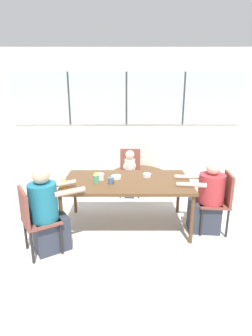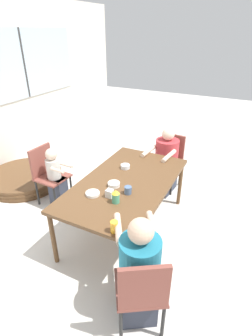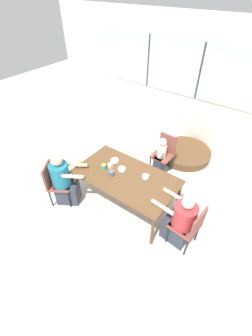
{
  "view_description": "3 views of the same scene",
  "coord_description": "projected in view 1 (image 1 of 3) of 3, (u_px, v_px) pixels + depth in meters",
  "views": [
    {
      "loc": [
        -0.01,
        -3.44,
        1.91
      ],
      "look_at": [
        0.0,
        0.0,
        0.88
      ],
      "focal_mm": 28.0,
      "sensor_mm": 36.0,
      "label": 1
    },
    {
      "loc": [
        -2.34,
        -1.17,
        2.29
      ],
      "look_at": [
        0.0,
        0.0,
        0.88
      ],
      "focal_mm": 28.0,
      "sensor_mm": 36.0,
      "label": 2
    },
    {
      "loc": [
        1.66,
        -2.26,
        3.32
      ],
      "look_at": [
        0.0,
        0.0,
        0.88
      ],
      "focal_mm": 24.0,
      "sensor_mm": 36.0,
      "label": 3
    }
  ],
  "objects": [
    {
      "name": "ground_plane",
      "position": [
        126.0,
        226.0,
        3.84
      ],
      "size": [
        16.0,
        16.0,
        0.0
      ],
      "primitive_type": "plane",
      "color": "beige"
    },
    {
      "name": "wall_back_with_windows",
      "position": [
        126.0,
        112.0,
        6.04
      ],
      "size": [
        8.4,
        0.08,
        2.8
      ],
      "color": "silver",
      "rests_on": "ground_plane"
    },
    {
      "name": "dining_table",
      "position": [
        126.0,
        184.0,
        3.66
      ],
      "size": [
        1.75,
        0.99,
        0.7
      ],
      "color": "brown",
      "rests_on": "ground_plane"
    },
    {
      "name": "chair_for_woman_green_shirt",
      "position": [
        220.0,
        197.0,
        3.58
      ],
      "size": [
        0.44,
        0.44,
        0.85
      ],
      "rotation": [
        0.0,
        0.0,
        1.47
      ],
      "color": "brown",
      "rests_on": "ground_plane"
    },
    {
      "name": "chair_for_man_blue_shirt",
      "position": [
        32.0,
        216.0,
        3.04
      ],
      "size": [
        0.55,
        0.55,
        0.85
      ],
      "rotation": [
        0.0,
        0.0,
        -1.01
      ],
      "color": "brown",
      "rests_on": "ground_plane"
    },
    {
      "name": "chair_for_toddler",
      "position": [
        129.0,
        168.0,
        4.93
      ],
      "size": [
        0.42,
        0.42,
        0.85
      ],
      "rotation": [
        0.0,
        0.0,
        -3.19
      ],
      "color": "brown",
      "rests_on": "ground_plane"
    },
    {
      "name": "person_woman_green_shirt",
      "position": [
        206.0,
        201.0,
        3.61
      ],
      "size": [
        0.68,
        0.41,
        1.01
      ],
      "rotation": [
        0.0,
        0.0,
        1.47
      ],
      "color": "#333847",
      "rests_on": "ground_plane"
    },
    {
      "name": "person_man_blue_shirt",
      "position": [
        47.0,
        215.0,
        3.14
      ],
      "size": [
        0.68,
        0.59,
        1.08
      ],
      "rotation": [
        0.0,
        0.0,
        -1.01
      ],
      "color": "#333847",
      "rests_on": "ground_plane"
    },
    {
      "name": "person_toddler",
      "position": [
        129.0,
        175.0,
        4.81
      ],
      "size": [
        0.22,
        0.37,
        0.87
      ],
      "rotation": [
        0.0,
        0.0,
        -3.19
      ],
      "color": "#333847",
      "rests_on": "ground_plane"
    },
    {
      "name": "coffee_mug",
      "position": [
        110.0,
        181.0,
        3.5
      ],
      "size": [
        0.08,
        0.08,
        0.09
      ],
      "color": "slate",
      "rests_on": "dining_table"
    },
    {
      "name": "sippy_cup",
      "position": [
        95.0,
        177.0,
        3.53
      ],
      "size": [
        0.08,
        0.08,
        0.15
      ],
      "color": "#4CA57F",
      "rests_on": "dining_table"
    },
    {
      "name": "juice_glass",
      "position": [
        63.0,
        184.0,
        3.35
      ],
      "size": [
        0.07,
        0.07,
        0.11
      ],
      "color": "gold",
      "rests_on": "dining_table"
    },
    {
      "name": "milk_carton_small",
      "position": [
        100.0,
        177.0,
        3.64
      ],
      "size": [
        0.07,
        0.07,
        0.09
      ],
      "color": "silver",
      "rests_on": "dining_table"
    },
    {
      "name": "bowl_white_shallow",
      "position": [
        146.0,
        175.0,
        3.78
      ],
      "size": [
        0.12,
        0.12,
        0.05
      ],
      "color": "silver",
      "rests_on": "dining_table"
    },
    {
      "name": "bowl_cereal",
      "position": [
        116.0,
        177.0,
        3.71
      ],
      "size": [
        0.14,
        0.14,
        0.05
      ],
      "color": "white",
      "rests_on": "dining_table"
    },
    {
      "name": "bowl_fruit",
      "position": [
        98.0,
        175.0,
        3.83
      ],
      "size": [
        0.15,
        0.15,
        0.03
      ],
      "color": "white",
      "rests_on": "dining_table"
    },
    {
      "name": "folded_table_stack",
      "position": [
        138.0,
        177.0,
        5.74
      ],
      "size": [
        1.19,
        1.19,
        0.18
      ],
      "color": "brown",
      "rests_on": "ground_plane"
    }
  ]
}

